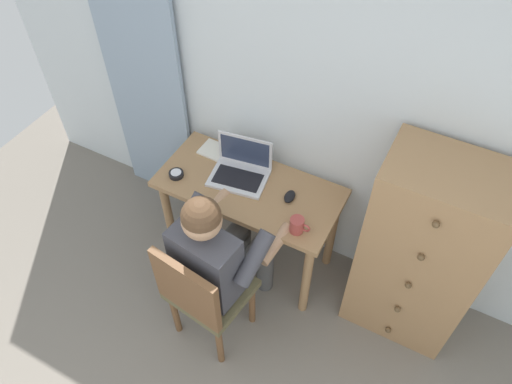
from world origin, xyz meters
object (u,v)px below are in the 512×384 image
at_px(person_seated, 221,252).
at_px(coffee_mug, 297,225).
at_px(dresser, 420,253).
at_px(notebook_pad, 216,151).
at_px(desk, 249,200).
at_px(desk_clock, 176,174).
at_px(laptop, 241,169).
at_px(chair, 203,293).
at_px(computer_mouse, 290,196).

height_order(person_seated, coffee_mug, person_seated).
distance_m(dresser, notebook_pad, 1.37).
distance_m(desk, dresser, 1.04).
xyz_separation_m(desk, notebook_pad, (-0.32, 0.16, 0.13)).
bearing_deg(notebook_pad, desk_clock, -108.63).
xyz_separation_m(dresser, laptop, (-1.13, 0.00, 0.13)).
xyz_separation_m(chair, person_seated, (0.02, 0.18, 0.18)).
relative_size(desk, computer_mouse, 11.10).
relative_size(desk, person_seated, 0.92).
height_order(desk_clock, notebook_pad, desk_clock).
xyz_separation_m(chair, notebook_pad, (-0.37, 0.80, 0.24)).
bearing_deg(laptop, person_seated, -72.78).
relative_size(laptop, desk_clock, 4.15).
height_order(desk, dresser, dresser).
distance_m(chair, coffee_mug, 0.64).
relative_size(chair, computer_mouse, 8.87).
xyz_separation_m(chair, desk_clock, (-0.48, 0.51, 0.25)).
height_order(dresser, laptop, dresser).
relative_size(person_seated, desk_clock, 13.39).
relative_size(chair, person_seated, 0.74).
bearing_deg(person_seated, laptop, 107.22).
height_order(person_seated, laptop, person_seated).
bearing_deg(coffee_mug, person_seated, -137.86).
distance_m(desk, coffee_mug, 0.46).
xyz_separation_m(person_seated, laptop, (-0.16, 0.52, 0.10)).
distance_m(desk_clock, notebook_pad, 0.31).
xyz_separation_m(desk, person_seated, (0.07, -0.46, 0.08)).
bearing_deg(desk_clock, computer_mouse, 12.95).
relative_size(chair, laptop, 2.37).
xyz_separation_m(computer_mouse, desk_clock, (-0.69, -0.16, -0.00)).
relative_size(dresser, computer_mouse, 13.11).
distance_m(computer_mouse, desk_clock, 0.70).
height_order(chair, notebook_pad, chair).
bearing_deg(laptop, dresser, -0.06).
xyz_separation_m(desk, dresser, (1.04, 0.06, 0.05)).
height_order(desk, person_seated, person_seated).
distance_m(desk_clock, coffee_mug, 0.82).
relative_size(dresser, person_seated, 1.09).
distance_m(person_seated, laptop, 0.55).
xyz_separation_m(computer_mouse, coffee_mug, (0.14, -0.19, 0.03)).
bearing_deg(coffee_mug, desk_clock, 177.49).
bearing_deg(laptop, notebook_pad, 156.88).
height_order(person_seated, notebook_pad, person_seated).
relative_size(desk_clock, notebook_pad, 0.43).
relative_size(desk, laptop, 2.97).
bearing_deg(computer_mouse, person_seated, -115.18).
bearing_deg(coffee_mug, chair, -125.91).
height_order(laptop, coffee_mug, laptop).
distance_m(person_seated, computer_mouse, 0.52).
distance_m(chair, laptop, 0.77).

